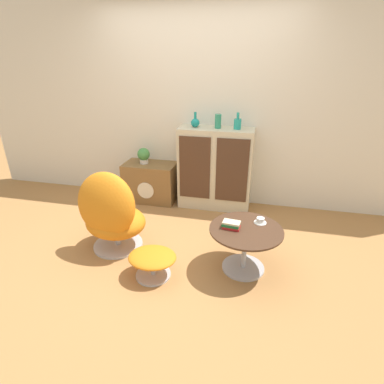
% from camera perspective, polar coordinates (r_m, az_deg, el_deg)
% --- Properties ---
extents(ground_plane, '(12.00, 12.00, 0.00)m').
position_cam_1_polar(ground_plane, '(3.22, -4.51, -11.52)').
color(ground_plane, '#A87542').
extents(wall_back, '(6.40, 0.06, 2.60)m').
position_cam_1_polar(wall_back, '(4.05, 1.14, 16.02)').
color(wall_back, silver).
rests_on(wall_back, ground_plane).
extents(sideboard, '(0.95, 0.38, 1.07)m').
position_cam_1_polar(sideboard, '(3.98, 4.44, 4.45)').
color(sideboard, beige).
rests_on(sideboard, ground_plane).
extents(tv_console, '(0.71, 0.42, 0.54)m').
position_cam_1_polar(tv_console, '(4.28, -7.87, 1.91)').
color(tv_console, brown).
rests_on(tv_console, ground_plane).
extents(egg_chair, '(0.73, 0.68, 0.90)m').
position_cam_1_polar(egg_chair, '(3.17, -15.16, -4.09)').
color(egg_chair, '#B7B7BC').
rests_on(egg_chair, ground_plane).
extents(ottoman, '(0.45, 0.38, 0.25)m').
position_cam_1_polar(ottoman, '(2.84, -7.55, -12.62)').
color(ottoman, '#B7B7BC').
rests_on(ottoman, ground_plane).
extents(coffee_table, '(0.68, 0.68, 0.44)m').
position_cam_1_polar(coffee_table, '(2.87, 10.09, -9.25)').
color(coffee_table, '#B7B7BC').
rests_on(coffee_table, ground_plane).
extents(vase_leftmost, '(0.11, 0.11, 0.19)m').
position_cam_1_polar(vase_leftmost, '(3.87, 0.62, 13.13)').
color(vase_leftmost, teal).
rests_on(vase_leftmost, sideboard).
extents(vase_inner_left, '(0.08, 0.08, 0.17)m').
position_cam_1_polar(vase_inner_left, '(3.81, 4.98, 13.28)').
color(vase_inner_left, '#2D8E6B').
rests_on(vase_inner_left, sideboard).
extents(vase_inner_right, '(0.09, 0.09, 0.20)m').
position_cam_1_polar(vase_inner_right, '(3.79, 8.66, 12.78)').
color(vase_inner_right, teal).
rests_on(vase_inner_right, sideboard).
extents(potted_plant, '(0.17, 0.17, 0.22)m').
position_cam_1_polar(potted_plant, '(4.18, -9.20, 6.95)').
color(potted_plant, silver).
rests_on(potted_plant, tv_console).
extents(teacup, '(0.12, 0.12, 0.05)m').
position_cam_1_polar(teacup, '(2.91, 12.88, -5.38)').
color(teacup, white).
rests_on(teacup, coffee_table).
extents(book_stack, '(0.17, 0.12, 0.07)m').
position_cam_1_polar(book_stack, '(2.78, 7.48, -6.23)').
color(book_stack, red).
rests_on(book_stack, coffee_table).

